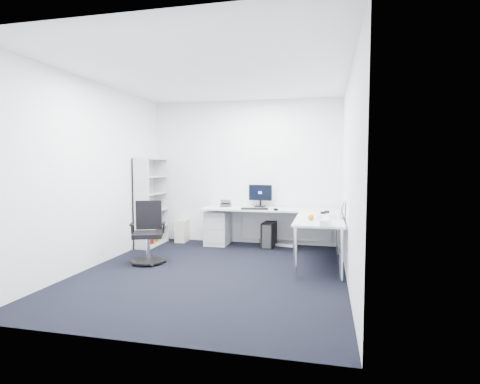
% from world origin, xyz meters
% --- Properties ---
extents(ground, '(4.20, 4.20, 0.00)m').
position_xyz_m(ground, '(0.00, 0.00, 0.00)').
color(ground, black).
extents(ceiling, '(4.20, 4.20, 0.00)m').
position_xyz_m(ceiling, '(0.00, 0.00, 2.70)').
color(ceiling, white).
extents(wall_back, '(3.60, 0.02, 2.70)m').
position_xyz_m(wall_back, '(0.00, 2.10, 1.35)').
color(wall_back, white).
rests_on(wall_back, ground).
extents(wall_front, '(3.60, 0.02, 2.70)m').
position_xyz_m(wall_front, '(0.00, -2.10, 1.35)').
color(wall_front, white).
rests_on(wall_front, ground).
extents(wall_left, '(0.02, 4.20, 2.70)m').
position_xyz_m(wall_left, '(-1.80, 0.00, 1.35)').
color(wall_left, white).
rests_on(wall_left, ground).
extents(wall_right, '(0.02, 4.20, 2.70)m').
position_xyz_m(wall_right, '(1.80, 0.00, 1.35)').
color(wall_right, white).
rests_on(wall_right, ground).
extents(l_desk, '(2.44, 1.37, 0.71)m').
position_xyz_m(l_desk, '(0.55, 1.40, 0.36)').
color(l_desk, silver).
rests_on(l_desk, ground).
extents(drawer_pedestal, '(0.41, 0.51, 0.63)m').
position_xyz_m(drawer_pedestal, '(-0.46, 1.81, 0.31)').
color(drawer_pedestal, silver).
rests_on(drawer_pedestal, ground).
extents(bookshelf, '(0.31, 0.81, 1.62)m').
position_xyz_m(bookshelf, '(-1.62, 1.45, 0.81)').
color(bookshelf, '#B5B7B7').
rests_on(bookshelf, ground).
extents(task_chair, '(0.68, 0.68, 0.94)m').
position_xyz_m(task_chair, '(-1.09, 0.25, 0.47)').
color(task_chair, black).
rests_on(task_chair, ground).
extents(black_pc_tower, '(0.24, 0.48, 0.45)m').
position_xyz_m(black_pc_tower, '(0.52, 1.81, 0.23)').
color(black_pc_tower, black).
rests_on(black_pc_tower, ground).
extents(beige_pc_tower, '(0.24, 0.46, 0.43)m').
position_xyz_m(beige_pc_tower, '(-1.21, 1.95, 0.21)').
color(beige_pc_tower, beige).
rests_on(beige_pc_tower, ground).
extents(power_strip, '(0.37, 0.13, 0.04)m').
position_xyz_m(power_strip, '(0.81, 1.90, 0.02)').
color(power_strip, white).
rests_on(power_strip, ground).
extents(monitor, '(0.45, 0.19, 0.42)m').
position_xyz_m(monitor, '(0.33, 1.95, 0.92)').
color(monitor, black).
rests_on(monitor, l_desk).
extents(black_keyboard, '(0.49, 0.23, 0.02)m').
position_xyz_m(black_keyboard, '(0.30, 1.54, 0.72)').
color(black_keyboard, black).
rests_on(black_keyboard, l_desk).
extents(mouse, '(0.09, 0.12, 0.03)m').
position_xyz_m(mouse, '(0.68, 1.47, 0.73)').
color(mouse, black).
rests_on(mouse, l_desk).
extents(desk_phone, '(0.19, 0.19, 0.12)m').
position_xyz_m(desk_phone, '(-0.31, 1.84, 0.78)').
color(desk_phone, '#2D2D30').
rests_on(desk_phone, l_desk).
extents(laptop, '(0.38, 0.37, 0.26)m').
position_xyz_m(laptop, '(1.54, 0.77, 0.84)').
color(laptop, silver).
rests_on(laptop, l_desk).
extents(white_keyboard, '(0.13, 0.44, 0.01)m').
position_xyz_m(white_keyboard, '(1.27, 0.83, 0.72)').
color(white_keyboard, white).
rests_on(white_keyboard, l_desk).
extents(headphones, '(0.21, 0.25, 0.06)m').
position_xyz_m(headphones, '(1.51, 1.28, 0.74)').
color(headphones, black).
rests_on(headphones, l_desk).
extents(orange_fruit, '(0.09, 0.09, 0.09)m').
position_xyz_m(orange_fruit, '(1.32, 0.43, 0.76)').
color(orange_fruit, orange).
rests_on(orange_fruit, l_desk).
extents(tissue_box, '(0.16, 0.24, 0.08)m').
position_xyz_m(tissue_box, '(1.52, 0.01, 0.75)').
color(tissue_box, white).
rests_on(tissue_box, l_desk).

